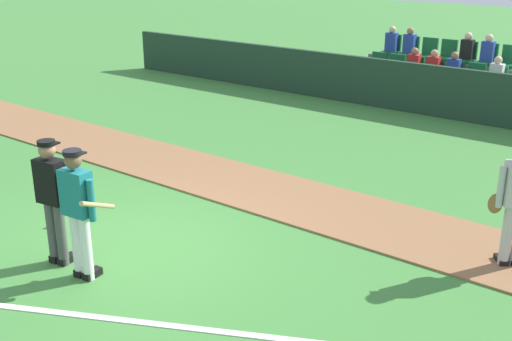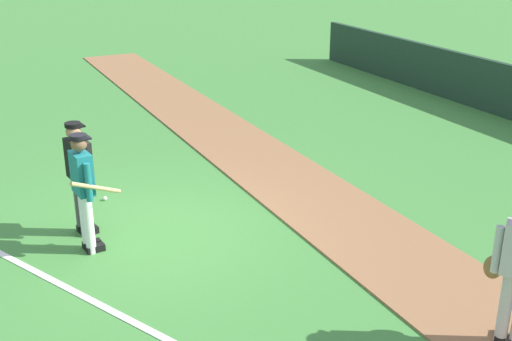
% 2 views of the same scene
% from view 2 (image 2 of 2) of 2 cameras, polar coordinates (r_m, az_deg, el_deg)
% --- Properties ---
extents(ground_plane, '(80.00, 80.00, 0.00)m').
position_cam_2_polar(ground_plane, '(10.00, -9.33, -5.49)').
color(ground_plane, '#42843A').
extents(infield_dirt_path, '(28.00, 1.81, 0.03)m').
position_cam_2_polar(infield_dirt_path, '(11.08, 5.17, -2.46)').
color(infield_dirt_path, '#936642').
rests_on(infield_dirt_path, ground).
extents(batter_teal_jersey, '(0.72, 0.75, 1.76)m').
position_cam_2_polar(batter_teal_jersey, '(9.28, -15.00, -1.58)').
color(batter_teal_jersey, white).
rests_on(batter_teal_jersey, ground).
extents(umpire_home_plate, '(0.58, 0.35, 1.76)m').
position_cam_2_polar(umpire_home_plate, '(9.83, -15.41, -0.12)').
color(umpire_home_plate, '#4C4C4C').
rests_on(umpire_home_plate, ground).
extents(baseball, '(0.07, 0.07, 0.07)m').
position_cam_2_polar(baseball, '(11.27, -13.24, -2.42)').
color(baseball, white).
rests_on(baseball, ground).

